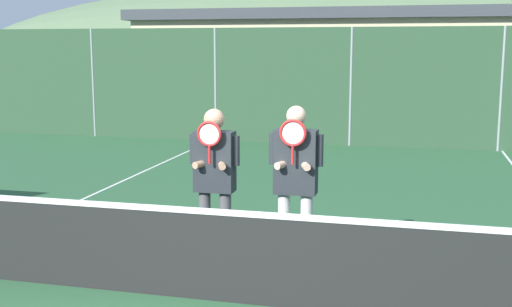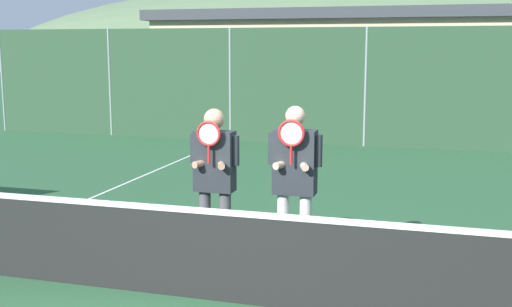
{
  "view_description": "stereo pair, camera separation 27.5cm",
  "coord_description": "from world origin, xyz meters",
  "px_view_note": "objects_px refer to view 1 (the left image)",
  "views": [
    {
      "loc": [
        1.59,
        -5.61,
        2.44
      ],
      "look_at": [
        -0.11,
        1.15,
        1.27
      ],
      "focal_mm": 45.0,
      "sensor_mm": 36.0,
      "label": 1
    },
    {
      "loc": [
        1.86,
        -5.54,
        2.44
      ],
      "look_at": [
        -0.11,
        1.15,
        1.27
      ],
      "focal_mm": 45.0,
      "sensor_mm": 36.0,
      "label": 2
    }
  ],
  "objects_px": {
    "player_center_left": "(296,175)",
    "car_left_of_center": "(337,100)",
    "player_leftmost": "(215,173)",
    "car_far_left": "(170,95)"
  },
  "relations": [
    {
      "from": "player_center_left",
      "to": "car_far_left",
      "type": "xyz_separation_m",
      "value": [
        -6.17,
        11.89,
        -0.12
      ]
    },
    {
      "from": "player_center_left",
      "to": "car_left_of_center",
      "type": "relative_size",
      "value": 0.45
    },
    {
      "from": "player_center_left",
      "to": "player_leftmost",
      "type": "bearing_deg",
      "value": -179.75
    },
    {
      "from": "player_leftmost",
      "to": "car_left_of_center",
      "type": "height_order",
      "value": "car_left_of_center"
    },
    {
      "from": "player_center_left",
      "to": "car_left_of_center",
      "type": "xyz_separation_m",
      "value": [
        -0.98,
        11.41,
        -0.14
      ]
    },
    {
      "from": "car_far_left",
      "to": "car_left_of_center",
      "type": "relative_size",
      "value": 1.17
    },
    {
      "from": "player_center_left",
      "to": "car_left_of_center",
      "type": "bearing_deg",
      "value": 94.89
    },
    {
      "from": "player_leftmost",
      "to": "car_far_left",
      "type": "distance_m",
      "value": 13.01
    },
    {
      "from": "player_leftmost",
      "to": "car_far_left",
      "type": "relative_size",
      "value": 0.38
    },
    {
      "from": "player_center_left",
      "to": "car_left_of_center",
      "type": "height_order",
      "value": "car_left_of_center"
    }
  ]
}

